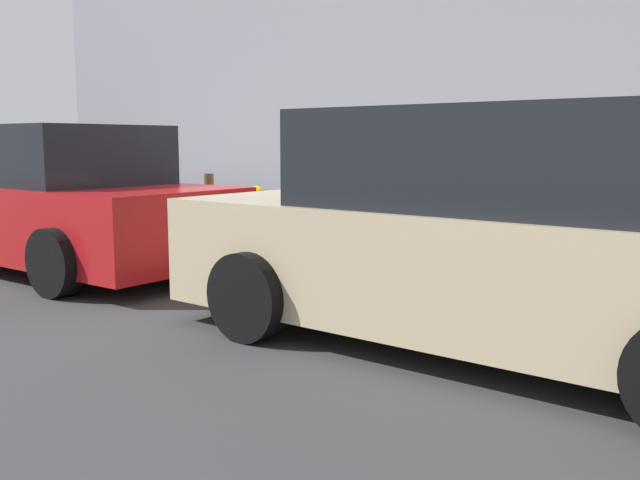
{
  "coord_description": "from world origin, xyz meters",
  "views": [
    {
      "loc": [
        -5.44,
        6.02,
        1.41
      ],
      "look_at": [
        -1.41,
        0.65,
        0.47
      ],
      "focal_mm": 39.86,
      "sensor_mm": 36.0,
      "label": 1
    }
  ],
  "objects_px": {
    "fire_hydrant": "(257,212)",
    "suitcase_black_5": "(373,227)",
    "suitcase_red_1": "(559,237)",
    "suitcase_teal_6": "(339,225)",
    "parked_car_beige_0": "(497,238)",
    "parked_car_red_1": "(54,202)",
    "suitcase_silver_0": "(599,251)",
    "suitcase_silver_7": "(312,220)",
    "suitcase_maroon_3": "(461,230)",
    "bollard_post": "(209,206)",
    "suitcase_navy_2": "(507,245)",
    "suitcase_olive_4": "(417,225)"
  },
  "relations": [
    {
      "from": "fire_hydrant",
      "to": "suitcase_black_5",
      "type": "bearing_deg",
      "value": 179.97
    },
    {
      "from": "suitcase_red_1",
      "to": "suitcase_teal_6",
      "type": "relative_size",
      "value": 0.95
    },
    {
      "from": "parked_car_beige_0",
      "to": "parked_car_red_1",
      "type": "xyz_separation_m",
      "value": [
        5.21,
        -0.0,
        -0.02
      ]
    },
    {
      "from": "suitcase_silver_0",
      "to": "suitcase_silver_7",
      "type": "bearing_deg",
      "value": -1.35
    },
    {
      "from": "suitcase_red_1",
      "to": "suitcase_maroon_3",
      "type": "height_order",
      "value": "suitcase_maroon_3"
    },
    {
      "from": "suitcase_maroon_3",
      "to": "bollard_post",
      "type": "relative_size",
      "value": 1.09
    },
    {
      "from": "suitcase_silver_0",
      "to": "suitcase_silver_7",
      "type": "xyz_separation_m",
      "value": [
        3.38,
        -0.08,
        0.06
      ]
    },
    {
      "from": "suitcase_maroon_3",
      "to": "parked_car_beige_0",
      "type": "distance_m",
      "value": 2.6
    },
    {
      "from": "suitcase_black_5",
      "to": "parked_car_red_1",
      "type": "xyz_separation_m",
      "value": [
        2.81,
        2.2,
        0.29
      ]
    },
    {
      "from": "suitcase_navy_2",
      "to": "suitcase_silver_7",
      "type": "bearing_deg",
      "value": -1.68
    },
    {
      "from": "suitcase_black_5",
      "to": "parked_car_beige_0",
      "type": "distance_m",
      "value": 3.27
    },
    {
      "from": "suitcase_olive_4",
      "to": "suitcase_black_5",
      "type": "xyz_separation_m",
      "value": [
        0.54,
        0.05,
        -0.05
      ]
    },
    {
      "from": "parked_car_beige_0",
      "to": "fire_hydrant",
      "type": "bearing_deg",
      "value": -27.88
    },
    {
      "from": "suitcase_olive_4",
      "to": "suitcase_navy_2",
      "type": "bearing_deg",
      "value": 174.91
    },
    {
      "from": "suitcase_red_1",
      "to": "suitcase_silver_7",
      "type": "relative_size",
      "value": 0.87
    },
    {
      "from": "suitcase_olive_4",
      "to": "suitcase_teal_6",
      "type": "bearing_deg",
      "value": 2.45
    },
    {
      "from": "suitcase_silver_0",
      "to": "suitcase_maroon_3",
      "type": "distance_m",
      "value": 1.42
    },
    {
      "from": "suitcase_black_5",
      "to": "parked_car_beige_0",
      "type": "height_order",
      "value": "parked_car_beige_0"
    },
    {
      "from": "suitcase_silver_0",
      "to": "suitcase_maroon_3",
      "type": "bearing_deg",
      "value": -2.85
    },
    {
      "from": "suitcase_red_1",
      "to": "suitcase_silver_7",
      "type": "bearing_deg",
      "value": 0.52
    },
    {
      "from": "suitcase_navy_2",
      "to": "suitcase_teal_6",
      "type": "relative_size",
      "value": 1.02
    },
    {
      "from": "suitcase_navy_2",
      "to": "suitcase_olive_4",
      "type": "xyz_separation_m",
      "value": [
        1.08,
        -0.1,
        0.11
      ]
    },
    {
      "from": "suitcase_olive_4",
      "to": "suitcase_maroon_3",
      "type": "bearing_deg",
      "value": 176.62
    },
    {
      "from": "suitcase_olive_4",
      "to": "suitcase_teal_6",
      "type": "distance_m",
      "value": 1.01
    },
    {
      "from": "suitcase_silver_0",
      "to": "parked_car_red_1",
      "type": "xyz_separation_m",
      "value": [
        5.31,
        2.15,
        0.33
      ]
    },
    {
      "from": "suitcase_navy_2",
      "to": "suitcase_olive_4",
      "type": "distance_m",
      "value": 1.09
    },
    {
      "from": "suitcase_red_1",
      "to": "fire_hydrant",
      "type": "height_order",
      "value": "suitcase_red_1"
    },
    {
      "from": "suitcase_silver_7",
      "to": "parked_car_beige_0",
      "type": "distance_m",
      "value": 3.98
    },
    {
      "from": "suitcase_silver_0",
      "to": "suitcase_red_1",
      "type": "relative_size",
      "value": 0.78
    },
    {
      "from": "suitcase_teal_6",
      "to": "fire_hydrant",
      "type": "bearing_deg",
      "value": 0.37
    },
    {
      "from": "bollard_post",
      "to": "parked_car_beige_0",
      "type": "bearing_deg",
      "value": 157.13
    },
    {
      "from": "suitcase_black_5",
      "to": "bollard_post",
      "type": "xyz_separation_m",
      "value": [
        2.46,
        0.15,
        0.11
      ]
    },
    {
      "from": "suitcase_maroon_3",
      "to": "suitcase_olive_4",
      "type": "bearing_deg",
      "value": -3.38
    },
    {
      "from": "suitcase_navy_2",
      "to": "parked_car_beige_0",
      "type": "xyz_separation_m",
      "value": [
        -0.79,
        2.15,
        0.37
      ]
    },
    {
      "from": "suitcase_maroon_3",
      "to": "suitcase_silver_7",
      "type": "distance_m",
      "value": 1.96
    },
    {
      "from": "suitcase_maroon_3",
      "to": "suitcase_navy_2",
      "type": "bearing_deg",
      "value": 173.2
    },
    {
      "from": "fire_hydrant",
      "to": "parked_car_red_1",
      "type": "relative_size",
      "value": 0.16
    },
    {
      "from": "suitcase_silver_7",
      "to": "bollard_post",
      "type": "distance_m",
      "value": 1.59
    },
    {
      "from": "suitcase_maroon_3",
      "to": "parked_car_beige_0",
      "type": "relative_size",
      "value": 0.2
    },
    {
      "from": "suitcase_silver_0",
      "to": "suitcase_teal_6",
      "type": "height_order",
      "value": "suitcase_teal_6"
    },
    {
      "from": "suitcase_red_1",
      "to": "suitcase_navy_2",
      "type": "distance_m",
      "value": 0.49
    },
    {
      "from": "parked_car_beige_0",
      "to": "suitcase_maroon_3",
      "type": "bearing_deg",
      "value": -59.16
    },
    {
      "from": "parked_car_red_1",
      "to": "suitcase_navy_2",
      "type": "bearing_deg",
      "value": -154.05
    },
    {
      "from": "suitcase_silver_0",
      "to": "suitcase_teal_6",
      "type": "bearing_deg",
      "value": -1.15
    },
    {
      "from": "suitcase_silver_7",
      "to": "suitcase_olive_4",
      "type": "bearing_deg",
      "value": -179.08
    },
    {
      "from": "suitcase_black_5",
      "to": "suitcase_teal_6",
      "type": "height_order",
      "value": "suitcase_black_5"
    },
    {
      "from": "parked_car_beige_0",
      "to": "suitcase_silver_0",
      "type": "bearing_deg",
      "value": -92.51
    },
    {
      "from": "suitcase_silver_0",
      "to": "fire_hydrant",
      "type": "bearing_deg",
      "value": -0.69
    },
    {
      "from": "suitcase_silver_0",
      "to": "suitcase_olive_4",
      "type": "distance_m",
      "value": 1.96
    },
    {
      "from": "suitcase_silver_0",
      "to": "suitcase_maroon_3",
      "type": "height_order",
      "value": "suitcase_maroon_3"
    }
  ]
}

